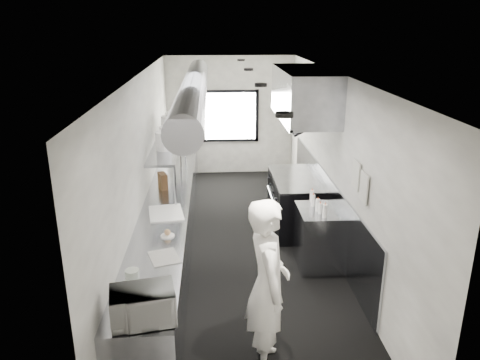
{
  "coord_description": "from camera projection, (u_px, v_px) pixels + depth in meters",
  "views": [
    {
      "loc": [
        -0.43,
        -6.99,
        3.54
      ],
      "look_at": [
        -0.02,
        -0.2,
        1.22
      ],
      "focal_mm": 34.99,
      "sensor_mm": 36.0,
      "label": 1
    }
  ],
  "objects": [
    {
      "name": "prep_counter",
      "position": [
        167.0,
        236.0,
        7.09
      ],
      "size": [
        0.7,
        6.0,
        0.9
      ],
      "primitive_type": "cube",
      "color": "gray",
      "rests_on": "floor"
    },
    {
      "name": "plate_stack_b",
      "position": [
        166.0,
        135.0,
        7.94
      ],
      "size": [
        0.25,
        0.25,
        0.27
      ],
      "primitive_type": "cylinder",
      "rotation": [
        0.0,
        0.0,
        0.19
      ],
      "color": "white",
      "rests_on": "pass_shelf"
    },
    {
      "name": "plate_stack_d",
      "position": [
        171.0,
        121.0,
        8.89
      ],
      "size": [
        0.27,
        0.27,
        0.33
      ],
      "primitive_type": "cylinder",
      "rotation": [
        0.0,
        0.0,
        0.27
      ],
      "color": "white",
      "rests_on": "pass_shelf"
    },
    {
      "name": "squeeze_bottle_d",
      "position": [
        313.0,
        200.0,
        7.0
      ],
      "size": [
        0.07,
        0.07,
        0.18
      ],
      "primitive_type": "cylinder",
      "rotation": [
        0.0,
        0.0,
        0.29
      ],
      "color": "white",
      "rests_on": "bottle_station"
    },
    {
      "name": "knife_block",
      "position": [
        163.0,
        181.0,
        7.73
      ],
      "size": [
        0.19,
        0.27,
        0.26
      ],
      "primitive_type": "cube",
      "rotation": [
        0.0,
        0.0,
        0.36
      ],
      "color": "brown",
      "rests_on": "prep_counter"
    },
    {
      "name": "deli_tub_b",
      "position": [
        132.0,
        274.0,
        5.03
      ],
      "size": [
        0.16,
        0.16,
        0.11
      ],
      "primitive_type": "cylinder",
      "rotation": [
        0.0,
        0.0,
        0.06
      ],
      "color": "beige",
      "rests_on": "prep_counter"
    },
    {
      "name": "small_plate",
      "position": [
        168.0,
        236.0,
        6.04
      ],
      "size": [
        0.2,
        0.2,
        0.02
      ],
      "primitive_type": "cylinder",
      "rotation": [
        0.0,
        0.0,
        -0.09
      ],
      "color": "white",
      "rests_on": "prep_counter"
    },
    {
      "name": "ceiling",
      "position": [
        240.0,
        74.0,
        6.87
      ],
      "size": [
        3.0,
        8.0,
        0.01
      ],
      "primitive_type": "cube",
      "color": "silver",
      "rests_on": "wall_back"
    },
    {
      "name": "exhaust_hood",
      "position": [
        304.0,
        94.0,
        7.73
      ],
      "size": [
        0.81,
        2.2,
        0.88
      ],
      "color": "gray",
      "rests_on": "ceiling"
    },
    {
      "name": "line_cook",
      "position": [
        268.0,
        285.0,
        4.82
      ],
      "size": [
        0.49,
        0.72,
        1.91
      ],
      "primitive_type": "imported",
      "rotation": [
        0.0,
        0.0,
        1.62
      ],
      "color": "white",
      "rests_on": "floor"
    },
    {
      "name": "microwave",
      "position": [
        143.0,
        305.0,
        4.3
      ],
      "size": [
        0.61,
        0.5,
        0.32
      ],
      "primitive_type": "imported",
      "rotation": [
        0.0,
        0.0,
        0.19
      ],
      "color": "silver",
      "rests_on": "prep_counter"
    },
    {
      "name": "squeeze_bottle_e",
      "position": [
        312.0,
        196.0,
        7.16
      ],
      "size": [
        0.08,
        0.08,
        0.19
      ],
      "primitive_type": "cylinder",
      "rotation": [
        0.0,
        0.0,
        -0.38
      ],
      "color": "white",
      "rests_on": "bottle_station"
    },
    {
      "name": "newspaper",
      "position": [
        164.0,
        257.0,
        5.5
      ],
      "size": [
        0.43,
        0.48,
        0.01
      ],
      "primitive_type": "cube",
      "rotation": [
        0.0,
        0.0,
        0.32
      ],
      "color": "white",
      "rests_on": "prep_counter"
    },
    {
      "name": "notice_sheet_a",
      "position": [
        356.0,
        175.0,
        6.21
      ],
      "size": [
        0.02,
        0.28,
        0.38
      ],
      "primitive_type": "cube",
      "color": "beige",
      "rests_on": "wall_right"
    },
    {
      "name": "wall_cladding",
      "position": [
        326.0,
        206.0,
        7.97
      ],
      "size": [
        0.03,
        5.5,
        1.1
      ],
      "primitive_type": "cube",
      "color": "gray",
      "rests_on": "wall_right"
    },
    {
      "name": "notice_sheet_b",
      "position": [
        364.0,
        187.0,
        5.9
      ],
      "size": [
        0.02,
        0.28,
        0.38
      ],
      "primitive_type": "cube",
      "color": "beige",
      "rests_on": "wall_right"
    },
    {
      "name": "hvac_duct",
      "position": [
        194.0,
        88.0,
        7.29
      ],
      "size": [
        0.4,
        6.4,
        0.4
      ],
      "primitive_type": "cylinder",
      "rotation": [
        1.57,
        0.0,
        0.0
      ],
      "color": "gray",
      "rests_on": "ceiling"
    },
    {
      "name": "squeeze_bottle_a",
      "position": [
        325.0,
        211.0,
        6.59
      ],
      "size": [
        0.07,
        0.07,
        0.2
      ],
      "primitive_type": "cylinder",
      "rotation": [
        0.0,
        0.0,
        0.13
      ],
      "color": "white",
      "rests_on": "bottle_station"
    },
    {
      "name": "far_work_table",
      "position": [
        181.0,
        165.0,
        10.59
      ],
      "size": [
        0.7,
        1.2,
        0.9
      ],
      "primitive_type": "cube",
      "color": "gray",
      "rests_on": "floor"
    },
    {
      "name": "floor",
      "position": [
        240.0,
        245.0,
        7.78
      ],
      "size": [
        3.0,
        8.0,
        0.01
      ],
      "primitive_type": "cube",
      "color": "black",
      "rests_on": "ground"
    },
    {
      "name": "plate_stack_a",
      "position": [
        163.0,
        141.0,
        7.48
      ],
      "size": [
        0.32,
        0.32,
        0.29
      ],
      "primitive_type": "cylinder",
      "rotation": [
        0.0,
        0.0,
        -0.37
      ],
      "color": "white",
      "rests_on": "pass_shelf"
    },
    {
      "name": "wall_right",
      "position": [
        335.0,
        163.0,
        7.41
      ],
      "size": [
        0.02,
        8.0,
        2.8
      ],
      "primitive_type": "cube",
      "color": "silver",
      "rests_on": "floor"
    },
    {
      "name": "pass_shelf",
      "position": [
        169.0,
        142.0,
        8.16
      ],
      "size": [
        0.45,
        3.0,
        0.68
      ],
      "color": "gray",
      "rests_on": "prep_counter"
    },
    {
      "name": "pastry",
      "position": [
        167.0,
        232.0,
        6.03
      ],
      "size": [
        0.08,
        0.08,
        0.08
      ],
      "primitive_type": "sphere",
      "color": "tan",
      "rests_on": "small_plate"
    },
    {
      "name": "wall_left",
      "position": [
        144.0,
        167.0,
        7.24
      ],
      "size": [
        0.02,
        8.0,
        2.8
      ],
      "primitive_type": "cube",
      "color": "silver",
      "rests_on": "floor"
    },
    {
      "name": "service_window",
      "position": [
        230.0,
        116.0,
        11.07
      ],
      "size": [
        1.36,
        0.05,
        1.25
      ],
      "color": "white",
      "rests_on": "wall_back"
    },
    {
      "name": "range",
      "position": [
        296.0,
        202.0,
        8.35
      ],
      "size": [
        0.88,
        1.6,
        0.94
      ],
      "color": "black",
      "rests_on": "floor"
    },
    {
      "name": "squeeze_bottle_c",
      "position": [
        318.0,
        205.0,
        6.82
      ],
      "size": [
        0.06,
        0.06,
        0.19
      ],
      "primitive_type": "cylinder",
      "rotation": [
        0.0,
        0.0,
        0.0
      ],
      "color": "white",
      "rests_on": "bottle_station"
    },
    {
      "name": "wall_back",
      "position": [
        230.0,
        116.0,
        11.1
      ],
      "size": [
        3.0,
        0.02,
        2.8
      ],
      "primitive_type": "cube",
      "color": "silver",
      "rests_on": "floor"
    },
    {
      "name": "squeeze_bottle_b",
      "position": [
        320.0,
        209.0,
        6.73
      ],
      "size": [
        0.07,
        0.07,
        0.16
      ],
      "primitive_type": "cylinder",
      "rotation": [
        0.0,
        0.0,
        0.33
      ],
      "color": "white",
      "rests_on": "bottle_station"
    },
    {
      "name": "plate_stack_c",
      "position": [
        168.0,
        126.0,
        8.41
      ],
      "size": [
        0.29,
        0.29,
        0.36
      ],
      "primitive_type": "cylinder",
      "rotation": [
        0.0,
        0.0,
        -0.15
      ],
      "color": "white",
      "rests_on": "pass_shelf"
    },
    {
      "name": "deli_tub_a",
      "position": [
        126.0,
        288.0,
        4.78
      ],
      "size": [
        0.19,
        0.19,
        0.1
      ],
      "primitive_type": "cylinder",
      "rotation": [
        0.0,
        0.0,
        0.42
      ],
      "color": "beige",
      "rests_on": "prep_counter"
    },
    {
      "name": "bottle_station",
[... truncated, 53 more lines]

